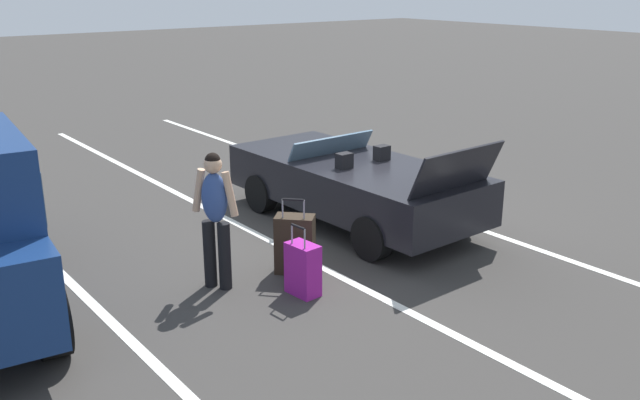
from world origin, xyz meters
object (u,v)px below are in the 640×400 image
at_px(suitcase_medium_bright, 303,269).
at_px(traveler_person, 215,213).
at_px(convertible_car, 345,181).
at_px(suitcase_large_black, 295,244).

height_order(suitcase_medium_bright, traveler_person, traveler_person).
relative_size(convertible_car, traveler_person, 2.55).
distance_m(convertible_car, traveler_person, 2.99).
xyz_separation_m(convertible_car, suitcase_large_black, (-1.20, 1.80, -0.22)).
bearing_deg(suitcase_large_black, traveler_person, 125.28).
relative_size(suitcase_large_black, suitcase_medium_bright, 1.15).
height_order(suitcase_large_black, traveler_person, traveler_person).
distance_m(suitcase_medium_bright, traveler_person, 1.21).
relative_size(convertible_car, suitcase_large_black, 4.26).
bearing_deg(suitcase_large_black, suitcase_medium_bright, -160.97).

